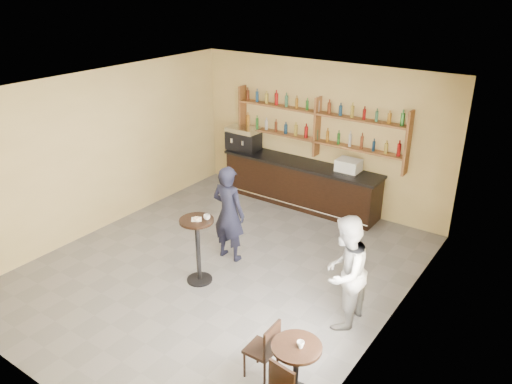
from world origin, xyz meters
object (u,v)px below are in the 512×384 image
Objects in this scene: cafe_table at (296,371)px; patron_second at (344,272)px; pastry_case at (349,167)px; man_main at (229,213)px; bar_counter at (300,183)px; espresso_machine at (244,138)px; chair_west at (261,349)px; pedestal_table at (198,251)px.

cafe_table is 1.71m from patron_second.
pastry_case is 2.95m from man_main.
cafe_table is at bearing -60.01° from bar_counter.
bar_counter is at bearing -88.77° from man_main.
pastry_case is (1.14, 0.00, 0.66)m from bar_counter.
pastry_case is 0.64× the size of cafe_table.
espresso_machine reaches higher than chair_west.
bar_counter is 4.79× the size of cafe_table.
man_main is 2.31× the size of cafe_table.
patron_second is (2.66, -3.29, 0.38)m from bar_counter.
cafe_table is at bearing -76.99° from pastry_case.
espresso_machine reaches higher than cafe_table.
bar_counter is at bearing 119.99° from cafe_table.
espresso_machine is (-1.57, 0.00, 0.77)m from bar_counter.
man_main is at bearing -116.15° from pastry_case.
pedestal_table is 1.50× the size of cafe_table.
cafe_table is (2.71, -2.16, -0.51)m from man_main.
espresso_machine reaches higher than pastry_case.
espresso_machine is at bearing -142.99° from chair_west.
pastry_case is 0.28× the size of man_main.
cafe_table is (2.66, -1.25, -0.20)m from pedestal_table.
cafe_table is at bearing -53.12° from espresso_machine.
bar_counter is 4.25m from patron_second.
espresso_machine is 0.42× the size of man_main.
pastry_case reaches higher than bar_counter.
pastry_case is 5.06m from chair_west.
espresso_machine is at bearing 115.56° from pedestal_table.
patron_second reaches higher than chair_west.
chair_west is (1.15, -4.87, -0.74)m from pastry_case.
patron_second is (2.54, -0.53, -0.02)m from man_main.
chair_west is (2.16, -2.11, -0.48)m from man_main.
man_main is at bearing -87.36° from bar_counter.
cafe_table is (4.41, -4.92, -0.89)m from espresso_machine.
pedestal_table is at bearing 91.94° from man_main.
man_main reaches higher than pastry_case.
pastry_case is at bearing -156.19° from patron_second.
pedestal_table is at bearing -121.02° from chair_west.
pastry_case reaches higher than chair_west.
patron_second reaches higher than espresso_machine.
pedestal_table is (1.75, -3.67, -0.69)m from espresso_machine.
pastry_case is at bearing 109.08° from cafe_table.
bar_counter is 4.42× the size of chair_west.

